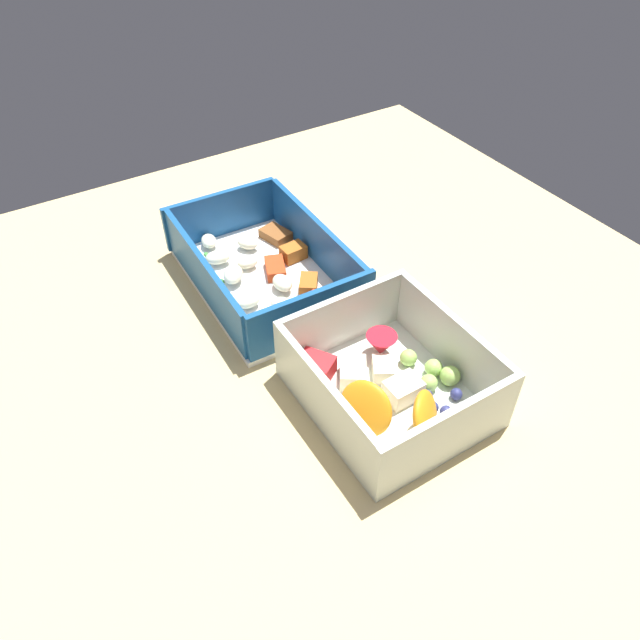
% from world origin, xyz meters
% --- Properties ---
extents(table_surface, '(0.80, 0.80, 0.02)m').
position_xyz_m(table_surface, '(0.00, 0.00, 0.01)').
color(table_surface, tan).
rests_on(table_surface, ground).
extents(pasta_container, '(0.21, 0.14, 0.06)m').
position_xyz_m(pasta_container, '(-0.11, 0.00, 0.04)').
color(pasta_container, white).
rests_on(pasta_container, table_surface).
extents(fruit_bowl, '(0.16, 0.14, 0.06)m').
position_xyz_m(fruit_bowl, '(0.09, 0.02, 0.04)').
color(fruit_bowl, silver).
rests_on(fruit_bowl, table_surface).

